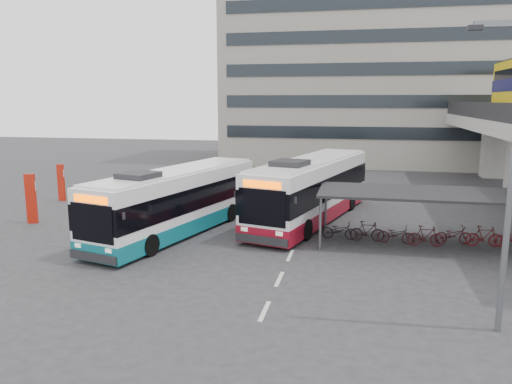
% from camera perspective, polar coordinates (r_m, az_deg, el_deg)
% --- Properties ---
extents(ground, '(120.00, 120.00, 0.00)m').
position_cam_1_polar(ground, '(22.67, -2.39, -6.88)').
color(ground, '#28282B').
rests_on(ground, ground).
extents(bike_shelter, '(10.00, 4.00, 2.54)m').
position_cam_1_polar(bike_shelter, '(24.77, 18.86, -2.69)').
color(bike_shelter, '#595B60').
rests_on(bike_shelter, ground).
extents(office_block, '(30.00, 15.00, 25.00)m').
position_cam_1_polar(office_block, '(57.25, 12.93, 16.01)').
color(office_block, gray).
rests_on(office_block, ground).
extents(road_markings, '(0.15, 7.60, 0.01)m').
position_cam_1_polar(road_markings, '(19.40, 2.68, -9.91)').
color(road_markings, beige).
rests_on(road_markings, ground).
extents(bus_main, '(5.98, 13.00, 3.77)m').
position_cam_1_polar(bus_main, '(28.35, 6.35, 0.25)').
color(bus_main, white).
rests_on(bus_main, ground).
extents(bus_teal, '(5.54, 12.20, 3.53)m').
position_cam_1_polar(bus_teal, '(25.80, -8.95, -1.08)').
color(bus_teal, white).
rests_on(bus_teal, ground).
extents(pedestrian, '(0.50, 0.72, 1.90)m').
position_cam_1_polar(pedestrian, '(22.65, -17.62, -4.89)').
color(pedestrian, black).
rests_on(pedestrian, ground).
extents(lamp_post, '(1.56, 0.22, 8.89)m').
position_cam_1_polar(lamp_post, '(15.64, 26.94, 3.11)').
color(lamp_post, '#595B60').
rests_on(lamp_post, ground).
extents(sign_totem_mid, '(0.59, 0.31, 2.77)m').
position_cam_1_polar(sign_totem_mid, '(30.17, -24.32, -0.63)').
color(sign_totem_mid, '#B0190A').
rests_on(sign_totem_mid, ground).
extents(sign_totem_north, '(0.54, 0.22, 2.49)m').
position_cam_1_polar(sign_totem_north, '(36.19, -21.39, 1.07)').
color(sign_totem_north, '#B0190A').
rests_on(sign_totem_north, ground).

